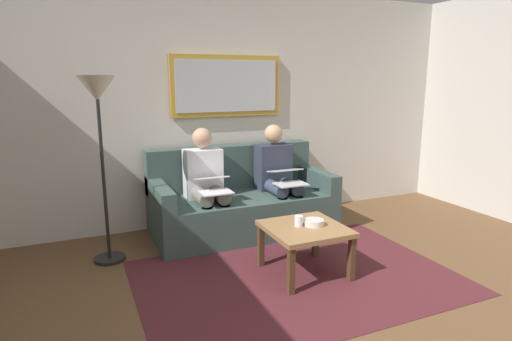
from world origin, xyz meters
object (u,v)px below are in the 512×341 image
couch (241,202)px  laptop_white (213,184)px  person_left (277,174)px  framed_mirror (227,86)px  laptop_silver (288,176)px  standing_lamp (98,110)px  coffee_table (305,233)px  bowl (314,222)px  person_right (206,181)px  cup (299,221)px

couch → laptop_white: 0.60m
person_left → laptop_white: person_left is taller
framed_mirror → laptop_white: bearing=60.0°
laptop_silver → person_left: bearing=-90.0°
laptop_silver → standing_lamp: standing_lamp is taller
coffee_table → laptop_silver: bearing=-108.7°
bowl → laptop_white: (0.59, -0.91, 0.18)m
person_left → bowl: bearing=79.0°
couch → coffee_table: size_ratio=2.97×
person_right → laptop_white: bearing=90.0°
bowl → person_right: bearing=-63.0°
person_left → framed_mirror: bearing=-48.4°
person_left → laptop_white: (0.81, 0.24, 0.02)m
bowl → standing_lamp: (1.58, -0.95, 0.93)m
couch → person_left: person_left is taller
cup → laptop_white: (0.46, -0.87, 0.16)m
coffee_table → person_right: 1.28m
standing_lamp → laptop_silver: bearing=178.6°
bowl → standing_lamp: standing_lamp is taller
person_right → cup: bearing=112.3°
bowl → person_left: (-0.22, -1.15, 0.16)m
framed_mirror → coffee_table: size_ratio=1.99×
laptop_silver → coffee_table: bearing=71.3°
coffee_table → couch: bearing=-85.3°
person_right → framed_mirror: bearing=-131.6°
couch → person_right: (0.41, 0.07, 0.30)m
cup → laptop_white: bearing=-62.3°
coffee_table → bowl: bowl is taller
couch → coffee_table: bearing=94.7°
laptop_white → cup: bearing=117.7°
person_right → bowl: bearing=117.0°
framed_mirror → standing_lamp: size_ratio=0.77×
laptop_silver → standing_lamp: (1.81, -0.04, 0.74)m
coffee_table → person_left: size_ratio=0.56×
person_right → couch: bearing=-170.5°
person_left → laptop_silver: bearing=90.0°
couch → framed_mirror: size_ratio=1.50×
coffee_table → standing_lamp: standing_lamp is taller
framed_mirror → cup: bearing=91.9°
coffee_table → bowl: (-0.08, 0.00, 0.08)m
couch → laptop_silver: couch is taller
laptop_silver → laptop_white: 0.81m
framed_mirror → person_left: bearing=131.6°
framed_mirror → bowl: 1.96m
bowl → laptop_silver: 0.96m
cup → couch: bearing=-87.4°
coffee_table → cup: cup is taller
coffee_table → person_right: bearing=-66.2°
standing_lamp → framed_mirror: bearing=-154.9°
coffee_table → person_left: person_left is taller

